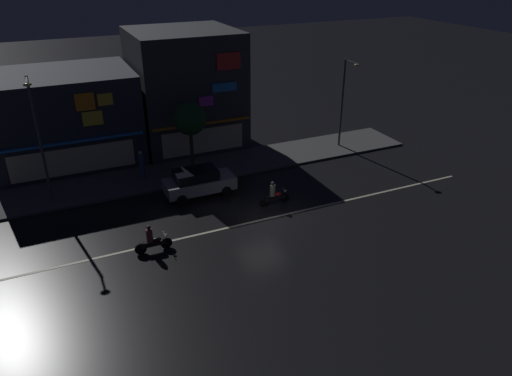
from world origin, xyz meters
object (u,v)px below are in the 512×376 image
streetlamp_west (38,131)px  parked_car_near_kerb (199,182)px  motorcycle_following (152,240)px  pedestrian_on_sidewalk (142,165)px  streetlamp_mid (344,96)px  traffic_cone (234,181)px  motorcycle_lead (274,195)px

streetlamp_west → parked_car_near_kerb: streetlamp_west is taller
motorcycle_following → pedestrian_on_sidewalk: bearing=-106.9°
streetlamp_mid → pedestrian_on_sidewalk: (-15.05, 0.57, -3.02)m
streetlamp_mid → traffic_cone: bearing=-165.1°
streetlamp_mid → parked_car_near_kerb: 13.11m
streetlamp_west → motorcycle_lead: 13.89m
streetlamp_west → pedestrian_on_sidewalk: 6.73m
streetlamp_west → pedestrian_on_sidewalk: size_ratio=3.98×
streetlamp_west → parked_car_near_kerb: size_ratio=1.73×
parked_car_near_kerb → motorcycle_lead: 4.79m
streetlamp_west → traffic_cone: (10.85, -2.32, -4.24)m
pedestrian_on_sidewalk → traffic_cone: pedestrian_on_sidewalk is taller
streetlamp_mid → motorcycle_following: 18.66m
streetlamp_mid → motorcycle_lead: streetlamp_mid is taller
streetlamp_west → motorcycle_following: bearing=-61.2°
streetlamp_mid → traffic_cone: size_ratio=11.91×
streetlamp_west → motorcycle_lead: bearing=-25.8°
streetlamp_mid → motorcycle_lead: (-8.73, -6.13, -3.41)m
traffic_cone → pedestrian_on_sidewalk: bearing=148.2°
motorcycle_lead → pedestrian_on_sidewalk: bearing=129.5°
pedestrian_on_sidewalk → parked_car_near_kerb: 4.48m
motorcycle_lead → motorcycle_following: (-7.75, -1.94, 0.00)m
streetlamp_mid → motorcycle_following: (-16.48, -8.07, -3.41)m
traffic_cone → streetlamp_west: bearing=168.0°
motorcycle_following → parked_car_near_kerb: bearing=-136.7°
motorcycle_following → streetlamp_west: bearing=-68.7°
streetlamp_mid → motorcycle_following: streetlamp_mid is taller
pedestrian_on_sidewalk → motorcycle_lead: bearing=140.0°
streetlamp_west → streetlamp_mid: streetlamp_west is taller
parked_car_near_kerb → motorcycle_lead: bearing=-40.6°
streetlamp_west → motorcycle_lead: streetlamp_west is taller
pedestrian_on_sidewalk → motorcycle_lead: size_ratio=0.99×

